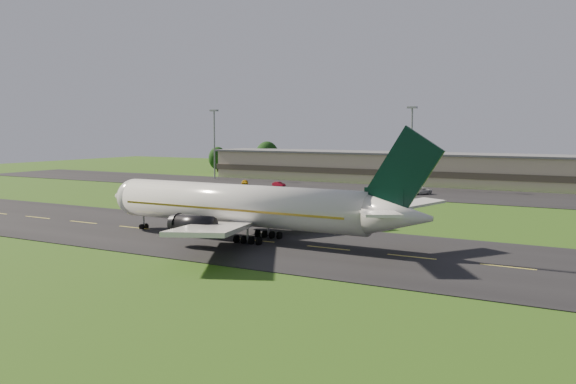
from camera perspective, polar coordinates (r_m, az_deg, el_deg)
The scene contains 11 objects.
ground at distance 93.45m, azimuth -8.60°, elevation -3.74°, with size 360.00×360.00×0.00m, color #244912.
taxiway at distance 93.44m, azimuth -8.60°, elevation -3.71°, with size 220.00×30.00×0.10m, color black.
apron at distance 155.79m, azimuth 8.14°, elevation 0.11°, with size 260.00×30.00×0.10m, color black.
airliner at distance 87.31m, azimuth -3.86°, elevation -1.26°, with size 51.22×42.18×15.57m.
terminal at distance 176.10m, azimuth 13.04°, elevation 1.96°, with size 145.00×16.00×8.40m.
light_mast_west at distance 189.14m, azimuth -6.57°, elevation 4.98°, with size 2.40×1.20×20.35m.
light_mast_centre at distance 160.80m, azimuth 10.94°, elevation 4.77°, with size 2.40×1.20×20.35m.
tree_line at distance 180.79m, azimuth 19.97°, elevation 2.19°, with size 193.46×9.51×10.68m.
service_vehicle_a at distance 169.45m, azimuth -3.87°, elevation 0.86°, with size 1.61×3.99×1.36m, color #C6960B.
service_vehicle_b at distance 164.84m, azimuth -0.82°, elevation 0.70°, with size 1.26×3.61×1.19m, color maroon.
service_vehicle_c at distance 148.67m, azimuth 11.62°, elevation 0.09°, with size 2.49×5.41×1.50m, color silver.
Camera 1 is at (57.65, -71.91, 15.42)m, focal length 40.00 mm.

